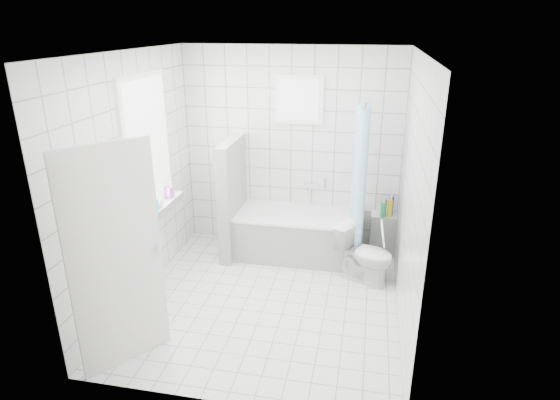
# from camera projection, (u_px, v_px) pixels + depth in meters

# --- Properties ---
(ground) EXTENTS (3.00, 3.00, 0.00)m
(ground) POSITION_uv_depth(u_px,v_px,m) (267.00, 300.00, 5.12)
(ground) COLOR white
(ground) RESTS_ON ground
(ceiling) EXTENTS (3.00, 3.00, 0.00)m
(ceiling) POSITION_uv_depth(u_px,v_px,m) (264.00, 52.00, 4.19)
(ceiling) COLOR white
(ceiling) RESTS_ON ground
(wall_back) EXTENTS (2.80, 0.02, 2.60)m
(wall_back) POSITION_uv_depth(u_px,v_px,m) (291.00, 150.00, 6.03)
(wall_back) COLOR white
(wall_back) RESTS_ON ground
(wall_front) EXTENTS (2.80, 0.02, 2.60)m
(wall_front) POSITION_uv_depth(u_px,v_px,m) (218.00, 259.00, 3.28)
(wall_front) COLOR white
(wall_front) RESTS_ON ground
(wall_left) EXTENTS (0.02, 3.00, 2.60)m
(wall_left) POSITION_uv_depth(u_px,v_px,m) (135.00, 180.00, 4.90)
(wall_left) COLOR white
(wall_left) RESTS_ON ground
(wall_right) EXTENTS (0.02, 3.00, 2.60)m
(wall_right) POSITION_uv_depth(u_px,v_px,m) (410.00, 198.00, 4.40)
(wall_right) COLOR white
(wall_right) RESTS_ON ground
(window_left) EXTENTS (0.01, 0.90, 1.40)m
(window_left) POSITION_uv_depth(u_px,v_px,m) (149.00, 145.00, 5.06)
(window_left) COLOR white
(window_left) RESTS_ON wall_left
(window_back) EXTENTS (0.50, 0.01, 0.50)m
(window_back) POSITION_uv_depth(u_px,v_px,m) (299.00, 100.00, 5.73)
(window_back) COLOR white
(window_back) RESTS_ON wall_back
(window_sill) EXTENTS (0.18, 1.02, 0.08)m
(window_sill) POSITION_uv_depth(u_px,v_px,m) (159.00, 209.00, 5.32)
(window_sill) COLOR white
(window_sill) RESTS_ON wall_left
(door) EXTENTS (0.52, 0.66, 2.00)m
(door) POSITION_uv_depth(u_px,v_px,m) (116.00, 261.00, 3.88)
(door) COLOR silver
(door) RESTS_ON ground
(bathtub) EXTENTS (1.58, 0.77, 0.58)m
(bathtub) POSITION_uv_depth(u_px,v_px,m) (299.00, 234.00, 6.01)
(bathtub) COLOR white
(bathtub) RESTS_ON ground
(partition_wall) EXTENTS (0.15, 0.85, 1.50)m
(partition_wall) POSITION_uv_depth(u_px,v_px,m) (233.00, 198.00, 5.96)
(partition_wall) COLOR white
(partition_wall) RESTS_ON ground
(tiled_ledge) EXTENTS (0.40, 0.24, 0.55)m
(tiled_ledge) POSITION_uv_depth(u_px,v_px,m) (386.00, 234.00, 6.05)
(tiled_ledge) COLOR white
(tiled_ledge) RESTS_ON ground
(toilet) EXTENTS (0.76, 0.62, 0.68)m
(toilet) POSITION_uv_depth(u_px,v_px,m) (365.00, 254.00, 5.41)
(toilet) COLOR white
(toilet) RESTS_ON ground
(curtain_rod) EXTENTS (0.02, 0.80, 0.02)m
(curtain_rod) POSITION_uv_depth(u_px,v_px,m) (365.00, 103.00, 5.25)
(curtain_rod) COLOR silver
(curtain_rod) RESTS_ON wall_back
(shower_curtain) EXTENTS (0.14, 0.48, 1.78)m
(shower_curtain) POSITION_uv_depth(u_px,v_px,m) (359.00, 182.00, 5.45)
(shower_curtain) COLOR #49B3D6
(shower_curtain) RESTS_ON curtain_rod
(tub_faucet) EXTENTS (0.18, 0.06, 0.06)m
(tub_faucet) POSITION_uv_depth(u_px,v_px,m) (311.00, 185.00, 6.10)
(tub_faucet) COLOR silver
(tub_faucet) RESTS_ON wall_back
(sill_bottles) EXTENTS (0.16, 0.75, 0.32)m
(sill_bottles) POSITION_uv_depth(u_px,v_px,m) (153.00, 200.00, 5.12)
(sill_bottles) COLOR white
(sill_bottles) RESTS_ON window_sill
(ledge_bottles) EXTENTS (0.16, 0.16, 0.24)m
(ledge_bottles) POSITION_uv_depth(u_px,v_px,m) (387.00, 208.00, 5.89)
(ledge_bottles) COLOR yellow
(ledge_bottles) RESTS_ON tiled_ledge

